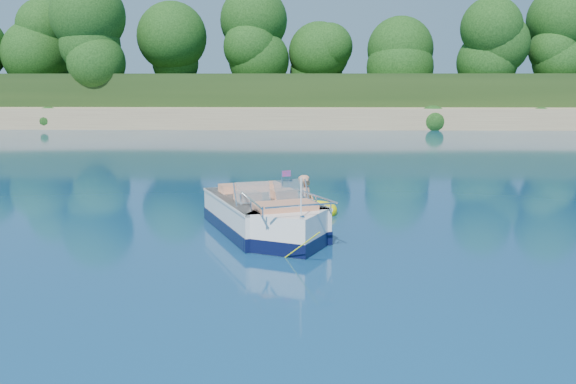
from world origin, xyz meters
The scene contains 6 objects.
ground centered at (0.00, 0.00, 0.00)m, with size 160.00×160.00×0.00m, color #0A2346.
shoreline centered at (0.00, 63.77, 0.98)m, with size 170.00×59.00×6.00m.
treeline centered at (0.04, 41.01, 5.55)m, with size 150.00×7.12×8.19m.
motorboat centered at (-2.18, 2.50, 0.34)m, with size 3.13×5.03×1.78m.
tow_tube centered at (-1.17, 4.80, 0.09)m, with size 1.43×1.43×0.35m.
boy centered at (-1.30, 4.75, 0.00)m, with size 0.59×0.39×1.61m, color tan.
Camera 1 is at (-1.36, -11.45, 3.35)m, focal length 40.00 mm.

